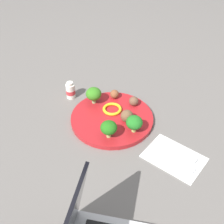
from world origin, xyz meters
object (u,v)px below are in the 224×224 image
Objects in this scene: meatball_front_right at (114,94)px; pepper_ring_front_right at (112,109)px; napkin at (174,157)px; broccoli_floret_back_left at (134,123)px; plate at (112,118)px; meatball_center at (127,116)px; broccoli_floret_mid_left at (94,94)px; knife at (174,161)px; yogurt_bottle at (71,91)px; meatball_back_left at (134,101)px; broccoli_floret_back_right at (109,128)px; fork at (180,154)px.

pepper_ring_front_right is (0.04, -0.06, -0.01)m from meatball_front_right.
pepper_ring_front_right is 0.27m from napkin.
broccoli_floret_back_left reaches higher than napkin.
plate is 0.06m from meatball_center.
broccoli_floret_mid_left is 0.09m from pepper_ring_front_right.
meatball_center is 0.25× the size of napkin.
napkin is 0.02m from knife.
meatball_front_right is 0.16m from yogurt_bottle.
knife is (0.16, -0.03, -0.04)m from broccoli_floret_back_left.
broccoli_floret_back_left is 0.13m from pepper_ring_front_right.
yogurt_bottle is at bearing -175.69° from pepper_ring_front_right.
meatball_back_left is at bearing 123.25° from broccoli_floret_back_left.
broccoli_floret_mid_left reaches higher than knife.
plate is at bearing -104.26° from meatball_back_left.
meatball_back_left is 0.26m from napkin.
plate is at bearing 173.76° from napkin.
plate is 4.81× the size of broccoli_floret_back_left.
broccoli_floret_back_right is at bearing -169.75° from knife.
meatball_back_left is at bearing 108.33° from meatball_center.
meatball_center is at bearing 87.35° from broccoli_floret_back_right.
yogurt_bottle is (-0.22, -0.08, -0.00)m from meatball_back_left.
pepper_ring_front_right is at bearing 159.81° from broccoli_floret_back_left.
broccoli_floret_back_right is at bearing -58.47° from pepper_ring_front_right.
yogurt_bottle reaches higher than plate.
broccoli_floret_back_left is 1.82× the size of meatball_front_right.
fork is (0.21, 0.07, -0.05)m from broccoli_floret_back_right.
napkin is (0.22, -0.12, -0.03)m from meatball_back_left.
plate is at bearing 170.02° from knife.
meatball_back_left is at bearing 155.64° from fork.
meatball_back_left is (-0.02, 0.18, -0.02)m from broccoli_floret_back_right.
broccoli_floret_back_right is 0.18m from meatball_back_left.
broccoli_floret_mid_left reaches higher than broccoli_floret_back_left.
fork is 0.04m from knife.
meatball_center reaches higher than meatball_front_right.
meatball_front_right is (-0.11, 0.08, -0.01)m from meatball_center.
broccoli_floret_back_right is at bearing -21.16° from yogurt_bottle.
fork is (0.36, -0.03, -0.05)m from broccoli_floret_mid_left.
fork is (0.26, -0.01, -0.00)m from plate.
broccoli_floret_mid_left is 0.91× the size of yogurt_bottle.
meatball_back_left reaches higher than knife.
broccoli_floret_back_right is 0.21m from napkin.
broccoli_floret_back_right is 0.49× the size of fork.
knife is at bearing -14.73° from pepper_ring_front_right.
meatball_center is at bearing -36.25° from meatball_front_right.
meatball_front_right is at bearing 119.58° from pepper_ring_front_right.
meatball_center is 0.21m from knife.
broccoli_floret_back_right is (0.05, -0.08, 0.04)m from plate.
pepper_ring_front_right reaches higher than napkin.
meatball_center reaches higher than knife.
broccoli_floret_mid_left is 1.80× the size of meatball_back_left.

